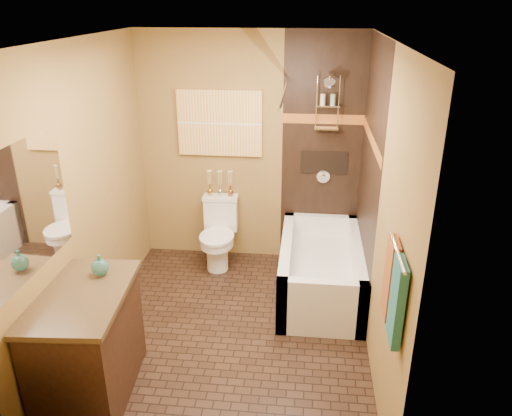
# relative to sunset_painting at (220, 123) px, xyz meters

# --- Properties ---
(floor) EXTENTS (3.00, 3.00, 0.00)m
(floor) POSITION_rel_sunset_painting_xyz_m (0.32, -1.48, -1.55)
(floor) COLOR black
(floor) RESTS_ON ground
(wall_left) EXTENTS (0.02, 3.00, 2.50)m
(wall_left) POSITION_rel_sunset_painting_xyz_m (-0.88, -1.48, -0.30)
(wall_left) COLOR olive
(wall_left) RESTS_ON floor
(wall_right) EXTENTS (0.02, 3.00, 2.50)m
(wall_right) POSITION_rel_sunset_painting_xyz_m (1.52, -1.48, -0.30)
(wall_right) COLOR olive
(wall_right) RESTS_ON floor
(wall_back) EXTENTS (2.40, 0.02, 2.50)m
(wall_back) POSITION_rel_sunset_painting_xyz_m (0.32, 0.02, -0.30)
(wall_back) COLOR olive
(wall_back) RESTS_ON floor
(wall_front) EXTENTS (2.40, 0.02, 2.50)m
(wall_front) POSITION_rel_sunset_painting_xyz_m (0.32, -2.98, -0.30)
(wall_front) COLOR olive
(wall_front) RESTS_ON floor
(ceiling) EXTENTS (3.00, 3.00, 0.00)m
(ceiling) POSITION_rel_sunset_painting_xyz_m (0.32, -1.48, 0.95)
(ceiling) COLOR silver
(ceiling) RESTS_ON wall_back
(alcove_tile_back) EXTENTS (0.85, 0.01, 2.50)m
(alcove_tile_back) POSITION_rel_sunset_painting_xyz_m (1.09, 0.01, -0.30)
(alcove_tile_back) COLOR black
(alcove_tile_back) RESTS_ON wall_back
(alcove_tile_right) EXTENTS (0.01, 1.50, 2.50)m
(alcove_tile_right) POSITION_rel_sunset_painting_xyz_m (1.50, -0.73, -0.30)
(alcove_tile_right) COLOR black
(alcove_tile_right) RESTS_ON wall_right
(mosaic_band_back) EXTENTS (0.85, 0.01, 0.10)m
(mosaic_band_back) POSITION_rel_sunset_painting_xyz_m (1.09, 0.00, 0.07)
(mosaic_band_back) COLOR #9B4C1C
(mosaic_band_back) RESTS_ON alcove_tile_back
(mosaic_band_right) EXTENTS (0.01, 1.50, 0.10)m
(mosaic_band_right) POSITION_rel_sunset_painting_xyz_m (1.49, -0.73, 0.07)
(mosaic_band_right) COLOR #9B4C1C
(mosaic_band_right) RESTS_ON alcove_tile_right
(alcove_niche) EXTENTS (0.50, 0.01, 0.25)m
(alcove_niche) POSITION_rel_sunset_painting_xyz_m (1.12, 0.01, -0.40)
(alcove_niche) COLOR black
(alcove_niche) RESTS_ON alcove_tile_back
(shower_fixtures) EXTENTS (0.24, 0.33, 1.16)m
(shower_fixtures) POSITION_rel_sunset_painting_xyz_m (1.12, -0.10, 0.12)
(shower_fixtures) COLOR silver
(shower_fixtures) RESTS_ON floor
(curtain_rod) EXTENTS (0.03, 1.55, 0.03)m
(curtain_rod) POSITION_rel_sunset_painting_xyz_m (0.72, -0.73, 0.47)
(curtain_rod) COLOR silver
(curtain_rod) RESTS_ON wall_back
(towel_bar) EXTENTS (0.02, 0.55, 0.02)m
(towel_bar) POSITION_rel_sunset_painting_xyz_m (1.47, -2.53, -0.10)
(towel_bar) COLOR silver
(towel_bar) RESTS_ON wall_right
(towel_teal) EXTENTS (0.05, 0.22, 0.52)m
(towel_teal) POSITION_rel_sunset_painting_xyz_m (1.48, -2.66, -0.37)
(towel_teal) COLOR #1C5D59
(towel_teal) RESTS_ON towel_bar
(towel_rust) EXTENTS (0.05, 0.22, 0.52)m
(towel_rust) POSITION_rel_sunset_painting_xyz_m (1.48, -2.40, -0.37)
(towel_rust) COLOR brown
(towel_rust) RESTS_ON towel_bar
(sunset_painting) EXTENTS (0.90, 0.04, 0.70)m
(sunset_painting) POSITION_rel_sunset_painting_xyz_m (0.00, 0.00, 0.00)
(sunset_painting) COLOR gold
(sunset_painting) RESTS_ON wall_back
(vanity_mirror) EXTENTS (0.01, 1.00, 0.90)m
(vanity_mirror) POSITION_rel_sunset_painting_xyz_m (-0.87, -2.30, -0.05)
(vanity_mirror) COLOR white
(vanity_mirror) RESTS_ON wall_left
(bathtub) EXTENTS (0.80, 1.50, 0.55)m
(bathtub) POSITION_rel_sunset_painting_xyz_m (1.12, -0.73, -1.33)
(bathtub) COLOR white
(bathtub) RESTS_ON floor
(toilet) EXTENTS (0.39, 0.57, 0.76)m
(toilet) POSITION_rel_sunset_painting_xyz_m (-0.00, -0.26, -1.17)
(toilet) COLOR white
(toilet) RESTS_ON floor
(vanity) EXTENTS (0.67, 1.03, 0.87)m
(vanity) POSITION_rel_sunset_painting_xyz_m (-0.61, -2.30, -1.11)
(vanity) COLOR black
(vanity) RESTS_ON floor
(teal_bottle) EXTENTS (0.14, 0.14, 0.20)m
(teal_bottle) POSITION_rel_sunset_painting_xyz_m (-0.56, -2.04, -0.60)
(teal_bottle) COLOR #257161
(teal_bottle) RESTS_ON vanity
(bud_vases) EXTENTS (0.29, 0.06, 0.29)m
(bud_vases) POSITION_rel_sunset_painting_xyz_m (-0.00, -0.08, -0.64)
(bud_vases) COLOR #C98C3E
(bud_vases) RESTS_ON toilet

